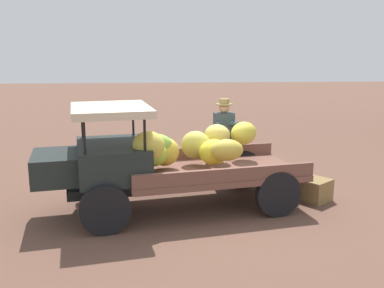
# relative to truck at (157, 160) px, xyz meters

# --- Properties ---
(ground_plane) EXTENTS (60.00, 60.00, 0.00)m
(ground_plane) POSITION_rel_truck_xyz_m (-0.51, -0.18, -0.87)
(ground_plane) COLOR brown
(truck) EXTENTS (4.63, 2.40, 1.82)m
(truck) POSITION_rel_truck_xyz_m (0.00, 0.00, 0.00)
(truck) COLOR black
(truck) RESTS_ON ground
(farmer) EXTENTS (0.52, 0.48, 1.74)m
(farmer) POSITION_rel_truck_xyz_m (-1.37, -1.54, 0.12)
(farmer) COLOR #3A413F
(farmer) RESTS_ON ground
(wooden_crate) EXTENTS (0.75, 0.77, 0.40)m
(wooden_crate) POSITION_rel_truck_xyz_m (-2.82, -0.27, -0.67)
(wooden_crate) COLOR olive
(wooden_crate) RESTS_ON ground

